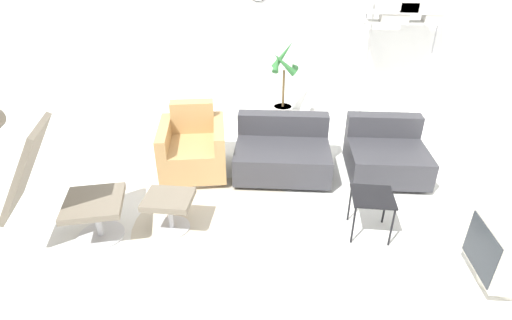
{
  "coord_description": "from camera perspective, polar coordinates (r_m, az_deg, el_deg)",
  "views": [
    {
      "loc": [
        0.67,
        -3.4,
        2.55
      ],
      "look_at": [
        0.29,
        0.14,
        0.55
      ],
      "focal_mm": 28.0,
      "sensor_mm": 36.0,
      "label": 1
    }
  ],
  "objects": [
    {
      "name": "wall_back",
      "position": [
        6.53,
        0.12,
        19.16
      ],
      "size": [
        12.0,
        0.09,
        2.8
      ],
      "color": "white",
      "rests_on": "ground_plane"
    },
    {
      "name": "round_rug",
      "position": [
        4.11,
        -4.82,
        -9.19
      ],
      "size": [
        1.8,
        1.8,
        0.01
      ],
      "color": "#BCB29E",
      "rests_on": "ground_plane"
    },
    {
      "name": "crt_television",
      "position": [
        3.88,
        32.7,
        -11.19
      ],
      "size": [
        0.54,
        0.56,
        0.6
      ],
      "rotation": [
        0.0,
        0.0,
        1.62
      ],
      "color": "beige",
      "rests_on": "ground_plane"
    },
    {
      "name": "couch_low",
      "position": [
        4.87,
        3.77,
        0.89
      ],
      "size": [
        1.16,
        0.93,
        0.65
      ],
      "rotation": [
        0.0,
        0.0,
        3.19
      ],
      "color": "black",
      "rests_on": "ground_plane"
    },
    {
      "name": "ottoman",
      "position": [
        3.98,
        -12.3,
        -6.37
      ],
      "size": [
        0.46,
        0.39,
        0.38
      ],
      "color": "#BCBCC1",
      "rests_on": "ground_plane"
    },
    {
      "name": "couch_second",
      "position": [
        5.06,
        18.0,
        0.6
      ],
      "size": [
        0.93,
        0.92,
        0.65
      ],
      "rotation": [
        0.0,
        0.0,
        3.19
      ],
      "color": "black",
      "rests_on": "ground_plane"
    },
    {
      "name": "ground_plane",
      "position": [
        4.31,
        -4.07,
        -7.12
      ],
      "size": [
        12.0,
        12.0,
        0.0
      ],
      "primitive_type": "plane",
      "color": "silver"
    },
    {
      "name": "side_table",
      "position": [
        3.94,
        16.28,
        -5.53
      ],
      "size": [
        0.39,
        0.39,
        0.43
      ],
      "color": "black",
      "rests_on": "ground_plane"
    },
    {
      "name": "lounge_chair",
      "position": [
        3.95,
        -28.44,
        -1.72
      ],
      "size": [
        1.16,
        0.8,
        1.3
      ],
      "rotation": [
        0.0,
        0.0,
        -1.29
      ],
      "color": "#BCBCC1",
      "rests_on": "ground_plane"
    },
    {
      "name": "shelf_unit",
      "position": [
        6.3,
        20.93,
        18.9
      ],
      "size": [
        1.08,
        0.28,
        2.02
      ],
      "color": "#BCBCC1",
      "rests_on": "ground_plane"
    },
    {
      "name": "potted_plant",
      "position": [
        6.12,
        3.9,
        9.18
      ],
      "size": [
        0.42,
        0.42,
        1.25
      ],
      "color": "silver",
      "rests_on": "ground_plane"
    },
    {
      "name": "armchair_red",
      "position": [
        4.89,
        -8.94,
        1.49
      ],
      "size": [
        0.92,
        0.97,
        0.81
      ],
      "rotation": [
        0.0,
        0.0,
        3.34
      ],
      "color": "silver",
      "rests_on": "ground_plane"
    }
  ]
}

